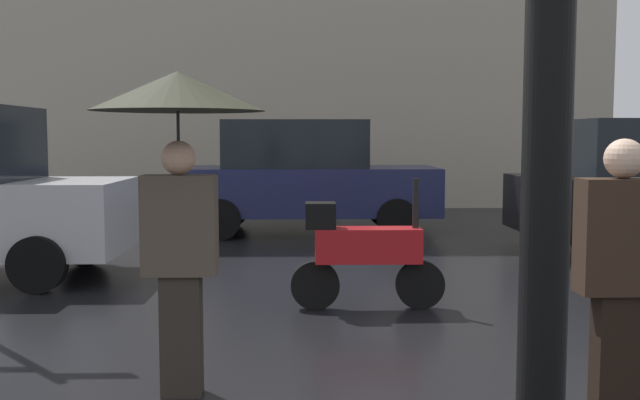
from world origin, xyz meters
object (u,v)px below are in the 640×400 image
object	(u,v)px
parked_car_distant	(304,176)
pedestrian_with_bag	(623,268)
parked_scooter	(363,251)
pedestrian_with_umbrella	(178,135)

from	to	relation	value
parked_car_distant	pedestrian_with_bag	bearing A→B (deg)	-89.91
parked_scooter	parked_car_distant	world-z (taller)	parked_car_distant
pedestrian_with_bag	parked_scooter	xyz separation A→B (m)	(-1.17, 2.90, -0.36)
pedestrian_with_bag	parked_car_distant	size ratio (longest dim) A/B	0.38
pedestrian_with_bag	parked_scooter	distance (m)	3.15
parked_scooter	parked_car_distant	bearing A→B (deg)	105.69
pedestrian_with_bag	parked_car_distant	distance (m)	8.60
parked_scooter	parked_car_distant	size ratio (longest dim) A/B	0.34
parked_scooter	pedestrian_with_bag	bearing A→B (deg)	-57.86
pedestrian_with_umbrella	parked_scooter	world-z (taller)	pedestrian_with_umbrella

